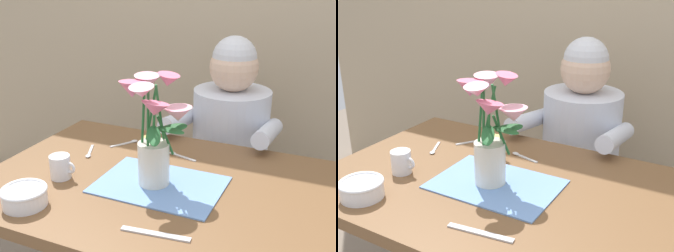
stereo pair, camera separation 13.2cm
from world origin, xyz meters
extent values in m
cube|color=tan|center=(0.00, 1.05, 1.25)|extent=(4.00, 0.10, 2.50)
cube|color=brown|center=(0.00, 0.00, 0.72)|extent=(1.20, 0.80, 0.04)
cylinder|color=brown|center=(-0.54, 0.34, 0.35)|extent=(0.06, 0.06, 0.70)
cylinder|color=#4C4C56|center=(0.05, 0.62, 0.20)|extent=(0.30, 0.30, 0.40)
cylinder|color=silver|center=(0.05, 0.62, 0.65)|extent=(0.34, 0.34, 0.50)
sphere|color=#DBB293|center=(0.05, 0.62, 1.00)|extent=(0.21, 0.21, 0.21)
sphere|color=silver|center=(0.05, 0.62, 1.04)|extent=(0.19, 0.19, 0.19)
cylinder|color=silver|center=(-0.14, 0.48, 0.78)|extent=(0.07, 0.33, 0.12)
cylinder|color=silver|center=(0.24, 0.48, 0.78)|extent=(0.07, 0.33, 0.12)
cube|color=#6B93D1|center=(-0.01, -0.02, 0.74)|extent=(0.40, 0.28, 0.00)
cylinder|color=silver|center=(-0.03, -0.02, 0.81)|extent=(0.10, 0.10, 0.14)
cylinder|color=#23602D|center=(0.01, -0.01, 0.91)|extent=(0.04, 0.04, 0.14)
cone|color=pink|center=(0.05, 0.00, 0.98)|extent=(0.09, 0.09, 0.05)
sphere|color=#E5D14C|center=(0.05, 0.00, 0.99)|extent=(0.02, 0.02, 0.02)
cylinder|color=#23602D|center=(-0.02, 0.01, 0.96)|extent=(0.02, 0.05, 0.23)
cone|color=#DB6684|center=(-0.01, 0.05, 1.07)|extent=(0.08, 0.07, 0.05)
sphere|color=#E5D14C|center=(-0.01, 0.05, 1.08)|extent=(0.02, 0.02, 0.02)
cylinder|color=#23602D|center=(-0.06, 0.02, 0.95)|extent=(0.02, 0.07, 0.20)
cone|color=pink|center=(-0.09, 0.06, 1.05)|extent=(0.11, 0.12, 0.06)
sphere|color=#E5D14C|center=(-0.09, 0.06, 1.06)|extent=(0.02, 0.02, 0.02)
cylinder|color=#23602D|center=(-0.07, -0.01, 0.94)|extent=(0.02, 0.06, 0.20)
cone|color=#DB6684|center=(-0.10, -0.01, 1.05)|extent=(0.09, 0.09, 0.06)
sphere|color=#E5D14C|center=(-0.10, -0.01, 1.05)|extent=(0.02, 0.02, 0.02)
cylinder|color=#23602D|center=(-0.03, -0.04, 0.95)|extent=(0.01, 0.01, 0.22)
cone|color=pink|center=(-0.04, -0.07, 1.06)|extent=(0.08, 0.08, 0.04)
sphere|color=#E5D14C|center=(-0.04, -0.07, 1.07)|extent=(0.02, 0.02, 0.02)
cylinder|color=#23602D|center=(-0.02, -0.04, 0.93)|extent=(0.03, 0.03, 0.17)
cone|color=#DB6684|center=(0.00, -0.06, 1.01)|extent=(0.12, 0.12, 0.05)
sphere|color=#E5D14C|center=(0.00, -0.06, 1.02)|extent=(0.02, 0.02, 0.02)
ellipsoid|color=#23602D|center=(0.00, -0.07, 0.93)|extent=(0.08, 0.09, 0.04)
ellipsoid|color=#23602D|center=(0.03, -0.02, 0.94)|extent=(0.09, 0.05, 0.02)
ellipsoid|color=#23602D|center=(0.03, 0.00, 0.94)|extent=(0.10, 0.06, 0.04)
cylinder|color=white|center=(-0.32, -0.29, 0.77)|extent=(0.13, 0.13, 0.05)
torus|color=white|center=(-0.32, -0.29, 0.79)|extent=(0.14, 0.14, 0.01)
cube|color=silver|center=(0.09, -0.26, 0.74)|extent=(0.19, 0.04, 0.00)
cylinder|color=#E5C666|center=(-0.12, 0.16, 0.78)|extent=(0.07, 0.07, 0.08)
torus|color=#E5C666|center=(-0.08, 0.16, 0.78)|extent=(0.04, 0.01, 0.04)
cylinder|color=silver|center=(-0.33, -0.10, 0.78)|extent=(0.07, 0.07, 0.08)
torus|color=silver|center=(-0.29, -0.10, 0.78)|extent=(0.04, 0.01, 0.04)
cube|color=silver|center=(-0.01, 0.21, 0.74)|extent=(0.10, 0.03, 0.00)
ellipsoid|color=silver|center=(-0.06, 0.22, 0.74)|extent=(0.03, 0.03, 0.01)
cube|color=silver|center=(-0.28, 0.22, 0.74)|extent=(0.07, 0.09, 0.00)
ellipsoid|color=silver|center=(-0.25, 0.27, 0.74)|extent=(0.03, 0.03, 0.01)
cube|color=silver|center=(-0.36, 0.12, 0.74)|extent=(0.05, 0.10, 0.00)
ellipsoid|color=silver|center=(-0.34, 0.07, 0.74)|extent=(0.03, 0.03, 0.01)
camera|label=1|loc=(0.49, -1.08, 1.38)|focal=44.11mm
camera|label=2|loc=(0.61, -1.02, 1.38)|focal=44.11mm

